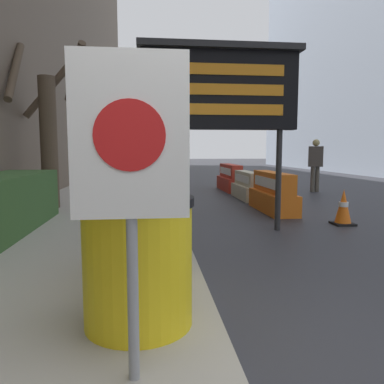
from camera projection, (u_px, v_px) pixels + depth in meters
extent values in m
cylinder|color=#4C3D2D|center=(49.00, 143.00, 8.01)|extent=(0.36, 0.36, 2.80)
cylinder|color=#4C3D2D|center=(15.00, 71.00, 7.72)|extent=(0.27, 1.33, 1.44)
cylinder|color=#4C3D2D|center=(53.00, 84.00, 8.47)|extent=(1.36, 0.20, 1.56)
cylinder|color=#4C3D2D|center=(75.00, 73.00, 8.23)|extent=(0.74, 1.21, 1.18)
cylinder|color=yellow|center=(138.00, 265.00, 2.65)|extent=(0.77, 0.77, 0.86)
cylinder|color=black|center=(137.00, 201.00, 2.60)|extent=(0.80, 0.80, 0.06)
cylinder|color=yellow|center=(147.00, 233.00, 3.67)|extent=(0.77, 0.77, 0.86)
cylinder|color=black|center=(146.00, 187.00, 3.62)|extent=(0.80, 0.80, 0.06)
cylinder|color=gray|center=(132.00, 261.00, 1.97)|extent=(0.06, 0.06, 1.31)
cube|color=white|center=(130.00, 136.00, 1.88)|extent=(0.60, 0.04, 0.85)
cylinder|color=red|center=(130.00, 135.00, 1.86)|extent=(0.36, 0.01, 0.36)
cylinder|color=#28282B|center=(158.00, 182.00, 6.22)|extent=(0.10, 0.10, 1.73)
cylinder|color=#28282B|center=(278.00, 181.00, 6.45)|extent=(0.10, 0.10, 1.73)
cube|color=black|center=(220.00, 91.00, 6.17)|extent=(2.59, 0.24, 1.27)
cube|color=#28282B|center=(221.00, 46.00, 6.02)|extent=(2.71, 0.34, 0.10)
cube|color=orange|center=(222.00, 69.00, 6.00)|extent=(2.07, 0.02, 0.18)
cube|color=orange|center=(222.00, 89.00, 6.04)|extent=(2.07, 0.02, 0.18)
cube|color=orange|center=(221.00, 109.00, 6.07)|extent=(2.07, 0.02, 0.18)
cube|color=orange|center=(273.00, 202.00, 8.53)|extent=(0.58, 1.98, 0.45)
cube|color=orange|center=(273.00, 182.00, 8.48)|extent=(0.35, 1.98, 0.45)
cube|color=white|center=(265.00, 182.00, 8.46)|extent=(0.02, 1.58, 0.22)
cube|color=beige|center=(247.00, 192.00, 10.75)|extent=(0.55, 1.84, 0.39)
cube|color=beige|center=(247.00, 178.00, 10.71)|extent=(0.33, 1.84, 0.39)
cube|color=white|center=(242.00, 178.00, 10.69)|extent=(0.02, 1.48, 0.20)
cube|color=red|center=(230.00, 184.00, 13.01)|extent=(0.58, 2.15, 0.45)
cube|color=red|center=(230.00, 171.00, 12.96)|extent=(0.35, 2.15, 0.45)
cube|color=white|center=(225.00, 171.00, 12.94)|extent=(0.02, 1.72, 0.23)
cube|color=black|center=(254.00, 188.00, 13.74)|extent=(0.40, 0.40, 0.04)
cone|color=orange|center=(254.00, 178.00, 13.70)|extent=(0.32, 0.32, 0.67)
cylinder|color=white|center=(254.00, 177.00, 13.69)|extent=(0.18, 0.18, 0.09)
cube|color=black|center=(343.00, 224.00, 6.99)|extent=(0.37, 0.37, 0.04)
cone|color=orange|center=(343.00, 206.00, 6.96)|extent=(0.30, 0.30, 0.63)
cylinder|color=white|center=(343.00, 204.00, 6.95)|extent=(0.17, 0.17, 0.09)
cube|color=black|center=(263.00, 201.00, 10.18)|extent=(0.41, 0.41, 0.04)
cone|color=orange|center=(264.00, 187.00, 10.14)|extent=(0.32, 0.32, 0.69)
cylinder|color=white|center=(264.00, 186.00, 10.14)|extent=(0.19, 0.19, 0.10)
cylinder|color=#2D2D30|center=(178.00, 137.00, 18.09)|extent=(0.12, 0.12, 4.03)
cube|color=#23281E|center=(178.00, 103.00, 17.76)|extent=(0.28, 0.28, 0.84)
sphere|color=#360605|center=(178.00, 97.00, 17.58)|extent=(0.15, 0.15, 0.15)
sphere|color=#392C06|center=(178.00, 103.00, 17.61)|extent=(0.15, 0.15, 0.15)
sphere|color=green|center=(178.00, 109.00, 17.64)|extent=(0.15, 0.15, 0.15)
cylinder|color=#514C42|center=(313.00, 179.00, 12.47)|extent=(0.14, 0.14, 0.85)
cylinder|color=#514C42|center=(317.00, 179.00, 12.49)|extent=(0.14, 0.14, 0.85)
cube|color=#47423D|center=(316.00, 157.00, 12.40)|extent=(0.53, 0.42, 0.67)
sphere|color=tan|center=(316.00, 143.00, 12.35)|extent=(0.23, 0.23, 0.23)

